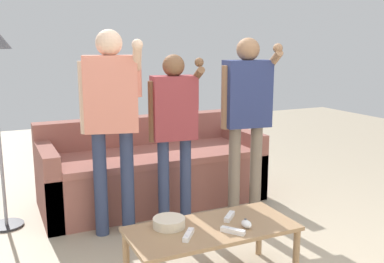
# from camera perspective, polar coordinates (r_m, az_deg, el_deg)

# --- Properties ---
(couch) EXTENTS (2.11, 0.89, 0.80)m
(couch) POSITION_cam_1_polar(r_m,az_deg,el_deg) (4.33, -5.34, -5.17)
(couch) COLOR brown
(couch) RESTS_ON ground
(coffee_table) EXTENTS (1.08, 0.50, 0.39)m
(coffee_table) POSITION_cam_1_polar(r_m,az_deg,el_deg) (2.85, 2.62, -13.24)
(coffee_table) COLOR #997551
(coffee_table) RESTS_ON ground
(snack_bowl) EXTENTS (0.21, 0.21, 0.06)m
(snack_bowl) POSITION_cam_1_polar(r_m,az_deg,el_deg) (2.82, -3.03, -11.81)
(snack_bowl) COLOR beige
(snack_bowl) RESTS_ON coffee_table
(game_remote_nunchuk) EXTENTS (0.06, 0.09, 0.05)m
(game_remote_nunchuk) POSITION_cam_1_polar(r_m,az_deg,el_deg) (2.83, 7.13, -11.91)
(game_remote_nunchuk) COLOR white
(game_remote_nunchuk) RESTS_ON coffee_table
(player_left) EXTENTS (0.47, 0.43, 1.64)m
(player_left) POSITION_cam_1_polar(r_m,az_deg,el_deg) (3.45, -10.50, 2.88)
(player_left) COLOR #2D3856
(player_left) RESTS_ON ground
(player_center) EXTENTS (0.43, 0.32, 1.45)m
(player_center) POSITION_cam_1_polar(r_m,az_deg,el_deg) (3.58, -2.36, 1.44)
(player_center) COLOR #2D3856
(player_center) RESTS_ON ground
(player_right) EXTENTS (0.47, 0.36, 1.59)m
(player_right) POSITION_cam_1_polar(r_m,az_deg,el_deg) (3.79, 7.18, 3.18)
(player_right) COLOR #756656
(player_right) RESTS_ON ground
(game_remote_wand_near) EXTENTS (0.13, 0.13, 0.03)m
(game_remote_wand_near) POSITION_cam_1_polar(r_m,az_deg,el_deg) (2.96, 4.92, -11.02)
(game_remote_wand_near) COLOR white
(game_remote_wand_near) RESTS_ON coffee_table
(game_remote_wand_far) EXTENTS (0.13, 0.15, 0.03)m
(game_remote_wand_far) POSITION_cam_1_polar(r_m,az_deg,el_deg) (2.68, -0.47, -13.37)
(game_remote_wand_far) COLOR white
(game_remote_wand_far) RESTS_ON coffee_table
(game_remote_wand_spare) EXTENTS (0.12, 0.14, 0.03)m
(game_remote_wand_spare) POSITION_cam_1_polar(r_m,az_deg,el_deg) (2.75, 5.37, -12.82)
(game_remote_wand_spare) COLOR white
(game_remote_wand_spare) RESTS_ON coffee_table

